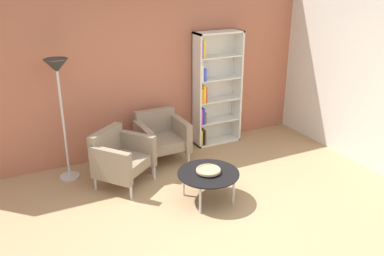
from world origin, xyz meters
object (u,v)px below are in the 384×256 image
(bookshelf_tall, at_px, (214,90))
(coffee_table_low, at_px, (208,175))
(armchair_by_bookshelf, at_px, (161,136))
(floor_lamp_torchiere, at_px, (58,81))
(decorative_bowl, at_px, (208,170))
(armchair_spare_guest, at_px, (120,157))

(bookshelf_tall, relative_size, coffee_table_low, 2.37)
(bookshelf_tall, distance_m, armchair_by_bookshelf, 1.24)
(floor_lamp_torchiere, bearing_deg, decorative_bowl, -43.47)
(decorative_bowl, xyz_separation_m, armchair_by_bookshelf, (-0.10, 1.36, -0.02))
(armchair_spare_guest, distance_m, floor_lamp_torchiere, 1.31)
(bookshelf_tall, xyz_separation_m, coffee_table_low, (-0.98, -1.66, -0.56))
(armchair_by_bookshelf, distance_m, armchair_spare_guest, 0.90)
(coffee_table_low, xyz_separation_m, armchair_by_bookshelf, (-0.10, 1.36, 0.04))
(bookshelf_tall, height_order, coffee_table_low, bookshelf_tall)
(armchair_spare_guest, bearing_deg, floor_lamp_torchiere, 102.65)
(coffee_table_low, relative_size, armchair_by_bookshelf, 1.03)
(coffee_table_low, distance_m, armchair_spare_guest, 1.28)
(bookshelf_tall, xyz_separation_m, decorative_bowl, (-0.98, -1.66, -0.50))
(decorative_bowl, xyz_separation_m, armchair_spare_guest, (-0.89, 0.92, -0.02))
(armchair_by_bookshelf, height_order, armchair_spare_guest, same)
(coffee_table_low, height_order, armchair_spare_guest, armchair_spare_guest)
(armchair_by_bookshelf, bearing_deg, coffee_table_low, -87.44)
(coffee_table_low, xyz_separation_m, floor_lamp_torchiere, (-1.51, 1.44, 1.08))
(decorative_bowl, bearing_deg, armchair_by_bookshelf, 94.41)
(bookshelf_tall, bearing_deg, armchair_by_bookshelf, -164.67)
(armchair_by_bookshelf, relative_size, armchair_spare_guest, 0.82)
(decorative_bowl, relative_size, armchair_by_bookshelf, 0.41)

